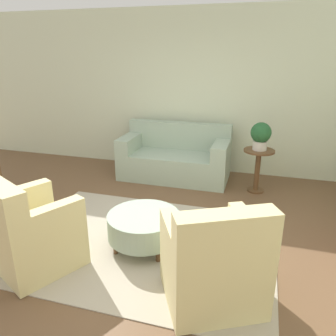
% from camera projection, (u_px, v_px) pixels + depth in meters
% --- Properties ---
extents(ground_plane, '(16.00, 16.00, 0.00)m').
position_uv_depth(ground_plane, '(142.00, 244.00, 3.76)').
color(ground_plane, brown).
extents(wall_back, '(9.41, 0.12, 2.80)m').
position_uv_depth(wall_back, '(195.00, 92.00, 5.79)').
color(wall_back, beige).
rests_on(wall_back, ground_plane).
extents(rug, '(2.96, 2.19, 0.01)m').
position_uv_depth(rug, '(142.00, 243.00, 3.76)').
color(rug, '#B2A893').
rests_on(rug, ground_plane).
extents(couch, '(1.83, 0.86, 0.91)m').
position_uv_depth(couch, '(175.00, 158.00, 5.66)').
color(couch, '#9EB29E').
rests_on(couch, ground_plane).
extents(armchair_left, '(1.04, 1.02, 0.97)m').
position_uv_depth(armchair_left, '(29.00, 233.00, 3.25)').
color(armchair_left, beige).
rests_on(armchair_left, rug).
extents(armchair_right, '(1.04, 1.02, 0.97)m').
position_uv_depth(armchair_right, '(214.00, 265.00, 2.76)').
color(armchair_right, beige).
rests_on(armchair_right, rug).
extents(ottoman_table, '(0.81, 0.81, 0.38)m').
position_uv_depth(ottoman_table, '(144.00, 225.00, 3.63)').
color(ottoman_table, '#9EB29E').
rests_on(ottoman_table, rug).
extents(side_table, '(0.46, 0.46, 0.68)m').
position_uv_depth(side_table, '(258.00, 164.00, 5.02)').
color(side_table, brown).
rests_on(side_table, ground_plane).
extents(potted_plant_on_side_table, '(0.30, 0.30, 0.42)m').
position_uv_depth(potted_plant_on_side_table, '(261.00, 135.00, 4.87)').
color(potted_plant_on_side_table, beige).
rests_on(potted_plant_on_side_table, side_table).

